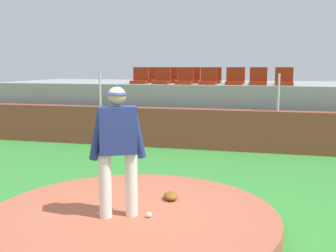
{
  "coord_description": "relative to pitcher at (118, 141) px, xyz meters",
  "views": [
    {
      "loc": [
        1.77,
        -4.96,
        2.21
      ],
      "look_at": [
        0.0,
        1.99,
        1.15
      ],
      "focal_mm": 43.46,
      "sensor_mm": 36.0,
      "label": 1
    }
  ],
  "objects": [
    {
      "name": "fence_post_left",
      "position": [
        -2.8,
        5.85,
        0.3
      ],
      "size": [
        0.06,
        0.06,
        0.95
      ],
      "primitive_type": "cylinder",
      "color": "silver",
      "rests_on": "brick_barrier"
    },
    {
      "name": "bleacher_platform",
      "position": [
        0.12,
        8.55,
        -0.42
      ],
      "size": [
        13.92,
        4.14,
        1.67
      ],
      "primitive_type": "cube",
      "color": "#8E9994",
      "rests_on": "ground_plane"
    },
    {
      "name": "stadium_chair_0",
      "position": [
        -2.0,
        7.04,
        0.57
      ],
      "size": [
        0.48,
        0.44,
        0.5
      ],
      "rotation": [
        0.0,
        0.0,
        3.14
      ],
      "color": "maroon",
      "rests_on": "bleacher_platform"
    },
    {
      "name": "stadium_chair_2",
      "position": [
        -0.6,
        6.99,
        0.57
      ],
      "size": [
        0.48,
        0.44,
        0.5
      ],
      "rotation": [
        0.0,
        0.0,
        3.14
      ],
      "color": "maroon",
      "rests_on": "bleacher_platform"
    },
    {
      "name": "stadium_chair_11",
      "position": [
        0.84,
        7.89,
        0.57
      ],
      "size": [
        0.48,
        0.44,
        0.5
      ],
      "rotation": [
        0.0,
        0.0,
        3.14
      ],
      "color": "maroon",
      "rests_on": "bleacher_platform"
    },
    {
      "name": "fence_post_right",
      "position": [
        2.07,
        5.85,
        0.3
      ],
      "size": [
        0.06,
        0.06,
        0.95
      ],
      "primitive_type": "cylinder",
      "color": "silver",
      "rests_on": "brick_barrier"
    },
    {
      "name": "baseball",
      "position": [
        0.4,
        0.05,
        -0.97
      ],
      "size": [
        0.07,
        0.07,
        0.07
      ],
      "primitive_type": "sphere",
      "color": "white",
      "rests_on": "pitchers_mound"
    },
    {
      "name": "stadium_chair_12",
      "position": [
        1.51,
        7.89,
        0.57
      ],
      "size": [
        0.48,
        0.44,
        0.5
      ],
      "rotation": [
        0.0,
        0.0,
        3.14
      ],
      "color": "maroon",
      "rests_on": "bleacher_platform"
    },
    {
      "name": "stadium_chair_10",
      "position": [
        0.12,
        7.91,
        0.57
      ],
      "size": [
        0.48,
        0.44,
        0.5
      ],
      "rotation": [
        0.0,
        0.0,
        3.14
      ],
      "color": "maroon",
      "rests_on": "bleacher_platform"
    },
    {
      "name": "fielding_glove",
      "position": [
        0.5,
        0.82,
        -0.95
      ],
      "size": [
        0.31,
        0.36,
        0.11
      ],
      "primitive_type": "ellipsoid",
      "rotation": [
        0.0,
        0.0,
        5.13
      ],
      "color": "brown",
      "rests_on": "pitchers_mound"
    },
    {
      "name": "stadium_chair_5",
      "position": [
        1.51,
        7.01,
        0.57
      ],
      "size": [
        0.48,
        0.44,
        0.5
      ],
      "rotation": [
        0.0,
        0.0,
        3.14
      ],
      "color": "maroon",
      "rests_on": "bleacher_platform"
    },
    {
      "name": "stadium_chair_6",
      "position": [
        2.23,
        7.03,
        0.57
      ],
      "size": [
        0.48,
        0.44,
        0.5
      ],
      "rotation": [
        0.0,
        0.0,
        3.14
      ],
      "color": "maroon",
      "rests_on": "bleacher_platform"
    },
    {
      "name": "pitcher",
      "position": [
        0.0,
        0.0,
        0.0
      ],
      "size": [
        0.71,
        0.44,
        1.73
      ],
      "rotation": [
        0.0,
        0.0,
        0.47
      ],
      "color": "silver",
      "rests_on": "pitchers_mound"
    },
    {
      "name": "stadium_chair_8",
      "position": [
        -1.3,
        7.92,
        0.57
      ],
      "size": [
        0.48,
        0.44,
        0.5
      ],
      "rotation": [
        0.0,
        0.0,
        3.14
      ],
      "color": "maroon",
      "rests_on": "bleacher_platform"
    },
    {
      "name": "brick_barrier",
      "position": [
        0.12,
        5.85,
        -0.72
      ],
      "size": [
        14.9,
        0.4,
        1.07
      ],
      "primitive_type": "cube",
      "color": "brown",
      "rests_on": "ground_plane"
    },
    {
      "name": "ground_plane",
      "position": [
        0.12,
        0.15,
        -1.25
      ],
      "size": [
        60.0,
        60.0,
        0.0
      ],
      "primitive_type": "plane",
      "color": "#358733"
    },
    {
      "name": "stadium_chair_7",
      "position": [
        -2.0,
        7.92,
        0.57
      ],
      "size": [
        0.48,
        0.44,
        0.5
      ],
      "rotation": [
        0.0,
        0.0,
        3.14
      ],
      "color": "maroon",
      "rests_on": "bleacher_platform"
    },
    {
      "name": "stadium_chair_13",
      "position": [
        2.22,
        7.91,
        0.57
      ],
      "size": [
        0.48,
        0.44,
        0.5
      ],
      "rotation": [
        0.0,
        0.0,
        3.14
      ],
      "color": "maroon",
      "rests_on": "bleacher_platform"
    },
    {
      "name": "stadium_chair_9",
      "position": [
        -0.56,
        7.89,
        0.57
      ],
      "size": [
        0.48,
        0.44,
        0.5
      ],
      "rotation": [
        0.0,
        0.0,
        3.14
      ],
      "color": "maroon",
      "rests_on": "bleacher_platform"
    },
    {
      "name": "stadium_chair_3",
      "position": [
        0.09,
        7.01,
        0.57
      ],
      "size": [
        0.48,
        0.44,
        0.5
      ],
      "rotation": [
        0.0,
        0.0,
        3.14
      ],
      "color": "maroon",
      "rests_on": "bleacher_platform"
    },
    {
      "name": "stadium_chair_1",
      "position": [
        -1.3,
        6.98,
        0.57
      ],
      "size": [
        0.48,
        0.44,
        0.5
      ],
      "rotation": [
        0.0,
        0.0,
        3.14
      ],
      "color": "maroon",
      "rests_on": "bleacher_platform"
    },
    {
      "name": "stadium_chair_4",
      "position": [
        0.85,
        7.02,
        0.57
      ],
      "size": [
        0.48,
        0.44,
        0.5
      ],
      "rotation": [
        0.0,
        0.0,
        3.14
      ],
      "color": "maroon",
      "rests_on": "bleacher_platform"
    },
    {
      "name": "pitchers_mound",
      "position": [
        0.12,
        0.15,
        -1.13
      ],
      "size": [
        3.96,
        3.96,
        0.25
      ],
      "primitive_type": "cylinder",
      "color": "#A8563E",
      "rests_on": "ground_plane"
    }
  ]
}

